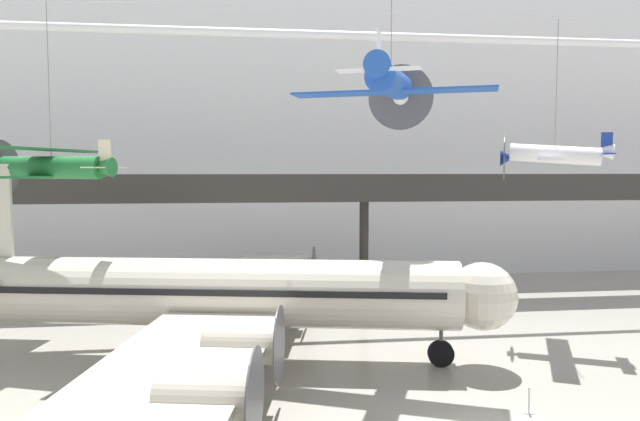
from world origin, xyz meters
TOP-DOWN VIEW (x-y plane):
  - hangar_back_wall at (0.00, 32.93)m, footprint 140.00×3.00m
  - mezzanine_walkway at (0.00, 22.25)m, footprint 110.00×3.20m
  - ceiling_truss_beam at (0.00, 18.52)m, footprint 120.00×0.60m
  - airliner_silver_main at (-10.56, 9.59)m, footprint 30.59×35.17m
  - suspended_plane_blue_trainer at (-1.90, 7.60)m, footprint 9.77×8.45m
  - suspended_plane_green_biplane at (-18.76, 11.32)m, footprint 7.20×8.42m
  - suspended_plane_white_twin at (8.61, 11.30)m, footprint 6.27×7.11m
  - stanchion_barrier at (2.43, 1.69)m, footprint 0.36×0.36m

SIDE VIEW (x-z plane):
  - stanchion_barrier at x=2.43m, z-range -0.21..0.87m
  - airliner_silver_main at x=-10.56m, z-range -1.53..8.56m
  - mezzanine_walkway at x=0.00m, z-range 3.11..12.60m
  - suspended_plane_green_biplane at x=-18.76m, z-range 5.03..14.88m
  - suspended_plane_white_twin at x=8.61m, z-range 6.09..15.18m
  - hangar_back_wall at x=0.00m, z-range 0.00..24.02m
  - suspended_plane_blue_trainer at x=-1.90m, z-range 10.73..17.15m
  - ceiling_truss_beam at x=0.00m, z-range 18.37..18.97m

